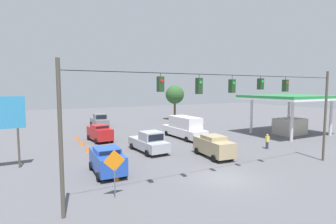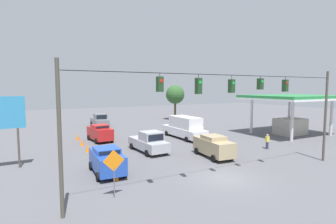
{
  "view_description": "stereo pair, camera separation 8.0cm",
  "coord_description": "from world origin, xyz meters",
  "px_view_note": "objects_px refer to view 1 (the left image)",
  "views": [
    {
      "loc": [
        12.08,
        13.99,
        6.4
      ],
      "look_at": [
        -1.29,
        -10.68,
        3.8
      ],
      "focal_mm": 28.0,
      "sensor_mm": 36.0,
      "label": 1
    },
    {
      "loc": [
        12.01,
        14.02,
        6.4
      ],
      "look_at": [
        -1.29,
        -10.68,
        3.8
      ],
      "focal_mm": 28.0,
      "sensor_mm": 36.0,
      "label": 2
    }
  ],
  "objects_px": {
    "pickup_truck_silver_withflow_mid": "(149,142)",
    "gas_station": "(291,106)",
    "overhead_signal_span": "(231,106)",
    "sedan_blue_parked_shoulder": "(107,160)",
    "box_truck_white_oncoming_far": "(184,127)",
    "pickup_truck_grey_withflow_deep": "(99,120)",
    "sedan_tan_crossing_near": "(214,146)",
    "traffic_cone_third": "(94,155)",
    "traffic_cone_nearest": "(116,175)",
    "pedestrian": "(267,141)",
    "traffic_cone_fourth": "(88,148)",
    "traffic_cone_second": "(104,164)",
    "work_zone_sign": "(114,164)",
    "sedan_red_withflow_far": "(100,133)",
    "traffic_cone_fifth": "(82,142)",
    "traffic_cone_farthest": "(77,137)",
    "tree_horizon_left": "(175,95)"
  },
  "relations": [
    {
      "from": "sedan_tan_crossing_near",
      "to": "box_truck_white_oncoming_far",
      "type": "xyz_separation_m",
      "value": [
        -2.5,
        -9.12,
        0.32
      ]
    },
    {
      "from": "pickup_truck_grey_withflow_deep",
      "to": "gas_station",
      "type": "relative_size",
      "value": 0.48
    },
    {
      "from": "pedestrian",
      "to": "gas_station",
      "type": "bearing_deg",
      "value": -154.9
    },
    {
      "from": "sedan_blue_parked_shoulder",
      "to": "traffic_cone_nearest",
      "type": "xyz_separation_m",
      "value": [
        -0.15,
        1.74,
        -0.65
      ]
    },
    {
      "from": "box_truck_white_oncoming_far",
      "to": "gas_station",
      "type": "relative_size",
      "value": 0.65
    },
    {
      "from": "work_zone_sign",
      "to": "traffic_cone_third",
      "type": "bearing_deg",
      "value": -95.61
    },
    {
      "from": "sedan_blue_parked_shoulder",
      "to": "tree_horizon_left",
      "type": "xyz_separation_m",
      "value": [
        -20.88,
        -26.16,
        3.99
      ]
    },
    {
      "from": "pickup_truck_grey_withflow_deep",
      "to": "traffic_cone_second",
      "type": "height_order",
      "value": "pickup_truck_grey_withflow_deep"
    },
    {
      "from": "sedan_blue_parked_shoulder",
      "to": "pickup_truck_silver_withflow_mid",
      "type": "height_order",
      "value": "pickup_truck_silver_withflow_mid"
    },
    {
      "from": "traffic_cone_fourth",
      "to": "box_truck_white_oncoming_far",
      "type": "bearing_deg",
      "value": -172.54
    },
    {
      "from": "traffic_cone_fifth",
      "to": "pedestrian",
      "type": "height_order",
      "value": "pedestrian"
    },
    {
      "from": "gas_station",
      "to": "work_zone_sign",
      "type": "distance_m",
      "value": 28.88
    },
    {
      "from": "pickup_truck_silver_withflow_mid",
      "to": "traffic_cone_fifth",
      "type": "bearing_deg",
      "value": -48.28
    },
    {
      "from": "sedan_blue_parked_shoulder",
      "to": "box_truck_white_oncoming_far",
      "type": "bearing_deg",
      "value": -143.88
    },
    {
      "from": "pickup_truck_silver_withflow_mid",
      "to": "gas_station",
      "type": "xyz_separation_m",
      "value": [
        -21.1,
        0.21,
        2.96
      ]
    },
    {
      "from": "box_truck_white_oncoming_far",
      "to": "pickup_truck_grey_withflow_deep",
      "type": "height_order",
      "value": "box_truck_white_oncoming_far"
    },
    {
      "from": "pedestrian",
      "to": "box_truck_white_oncoming_far",
      "type": "bearing_deg",
      "value": -63.79
    },
    {
      "from": "sedan_tan_crossing_near",
      "to": "sedan_red_withflow_far",
      "type": "height_order",
      "value": "sedan_tan_crossing_near"
    },
    {
      "from": "box_truck_white_oncoming_far",
      "to": "overhead_signal_span",
      "type": "bearing_deg",
      "value": 69.49
    },
    {
      "from": "traffic_cone_fourth",
      "to": "traffic_cone_farthest",
      "type": "xyz_separation_m",
      "value": [
        -0.13,
        -6.62,
        0.0
      ]
    },
    {
      "from": "box_truck_white_oncoming_far",
      "to": "pedestrian",
      "type": "bearing_deg",
      "value": 116.21
    },
    {
      "from": "sedan_tan_crossing_near",
      "to": "traffic_cone_fifth",
      "type": "distance_m",
      "value": 14.56
    },
    {
      "from": "box_truck_white_oncoming_far",
      "to": "traffic_cone_fifth",
      "type": "bearing_deg",
      "value": -7.35
    },
    {
      "from": "sedan_blue_parked_shoulder",
      "to": "sedan_tan_crossing_near",
      "type": "height_order",
      "value": "sedan_tan_crossing_near"
    },
    {
      "from": "box_truck_white_oncoming_far",
      "to": "traffic_cone_second",
      "type": "xyz_separation_m",
      "value": [
        12.33,
        7.83,
        -0.99
      ]
    },
    {
      "from": "traffic_cone_nearest",
      "to": "sedan_red_withflow_far",
      "type": "bearing_deg",
      "value": -99.45
    },
    {
      "from": "sedan_tan_crossing_near",
      "to": "traffic_cone_nearest",
      "type": "relative_size",
      "value": 6.31
    },
    {
      "from": "overhead_signal_span",
      "to": "traffic_cone_third",
      "type": "bearing_deg",
      "value": -56.22
    },
    {
      "from": "traffic_cone_farthest",
      "to": "work_zone_sign",
      "type": "bearing_deg",
      "value": 86.97
    },
    {
      "from": "sedan_red_withflow_far",
      "to": "work_zone_sign",
      "type": "xyz_separation_m",
      "value": [
        3.27,
        16.7,
        0.95
      ]
    },
    {
      "from": "box_truck_white_oncoming_far",
      "to": "work_zone_sign",
      "type": "xyz_separation_m",
      "value": [
        13.23,
        13.58,
        0.62
      ]
    },
    {
      "from": "pickup_truck_silver_withflow_mid",
      "to": "overhead_signal_span",
      "type": "bearing_deg",
      "value": 98.03
    },
    {
      "from": "traffic_cone_fourth",
      "to": "gas_station",
      "type": "height_order",
      "value": "gas_station"
    },
    {
      "from": "traffic_cone_third",
      "to": "work_zone_sign",
      "type": "bearing_deg",
      "value": 84.39
    },
    {
      "from": "sedan_tan_crossing_near",
      "to": "overhead_signal_span",
      "type": "bearing_deg",
      "value": 61.72
    },
    {
      "from": "sedan_tan_crossing_near",
      "to": "traffic_cone_fourth",
      "type": "xyz_separation_m",
      "value": [
        9.88,
        -7.5,
        -0.68
      ]
    },
    {
      "from": "box_truck_white_oncoming_far",
      "to": "traffic_cone_nearest",
      "type": "bearing_deg",
      "value": 41.35
    },
    {
      "from": "traffic_cone_fourth",
      "to": "tree_horizon_left",
      "type": "xyz_separation_m",
      "value": [
        -20.82,
        -18.71,
        4.64
      ]
    },
    {
      "from": "pickup_truck_silver_withflow_mid",
      "to": "tree_horizon_left",
      "type": "distance_m",
      "value": 26.79
    },
    {
      "from": "pickup_truck_grey_withflow_deep",
      "to": "traffic_cone_third",
      "type": "bearing_deg",
      "value": 74.94
    },
    {
      "from": "pickup_truck_silver_withflow_mid",
      "to": "traffic_cone_third",
      "type": "relative_size",
      "value": 7.29
    },
    {
      "from": "traffic_cone_farthest",
      "to": "sedan_red_withflow_far",
      "type": "bearing_deg",
      "value": 140.45
    },
    {
      "from": "pickup_truck_grey_withflow_deep",
      "to": "traffic_cone_fourth",
      "type": "relative_size",
      "value": 7.39
    },
    {
      "from": "traffic_cone_fourth",
      "to": "pedestrian",
      "type": "bearing_deg",
      "value": 155.85
    },
    {
      "from": "overhead_signal_span",
      "to": "pickup_truck_silver_withflow_mid",
      "type": "distance_m",
      "value": 11.13
    },
    {
      "from": "traffic_cone_third",
      "to": "pedestrian",
      "type": "distance_m",
      "value": 17.53
    },
    {
      "from": "sedan_red_withflow_far",
      "to": "gas_station",
      "type": "bearing_deg",
      "value": 162.09
    },
    {
      "from": "overhead_signal_span",
      "to": "traffic_cone_fourth",
      "type": "distance_m",
      "value": 15.53
    },
    {
      "from": "overhead_signal_span",
      "to": "sedan_blue_parked_shoulder",
      "type": "height_order",
      "value": "overhead_signal_span"
    },
    {
      "from": "sedan_tan_crossing_near",
      "to": "gas_station",
      "type": "distance_m",
      "value": 17.49
    }
  ]
}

